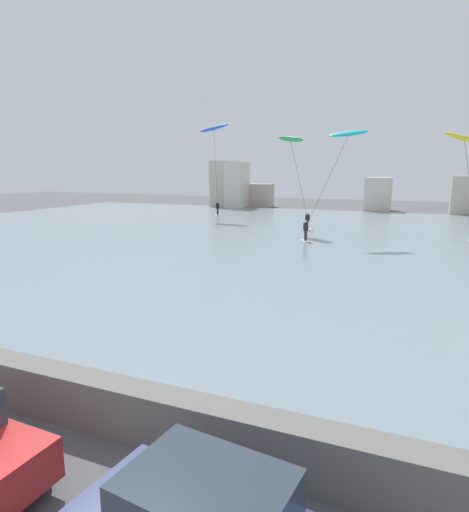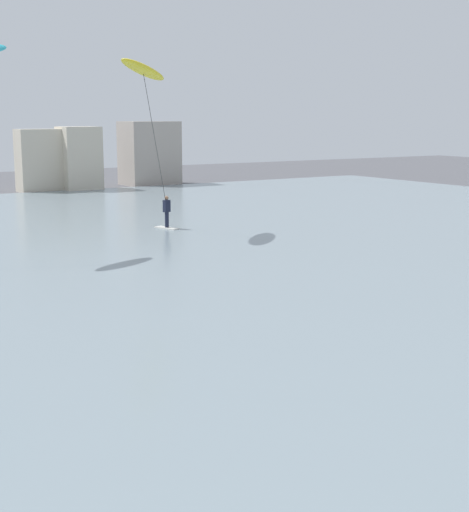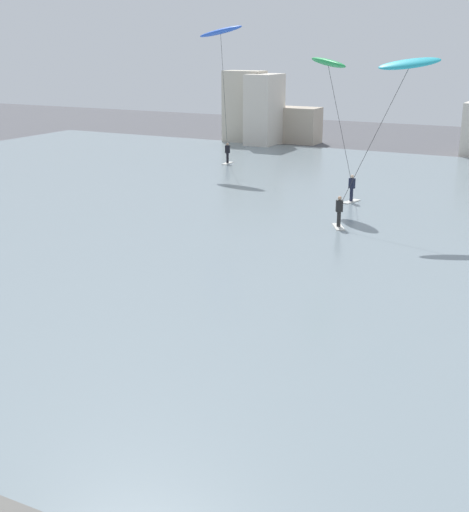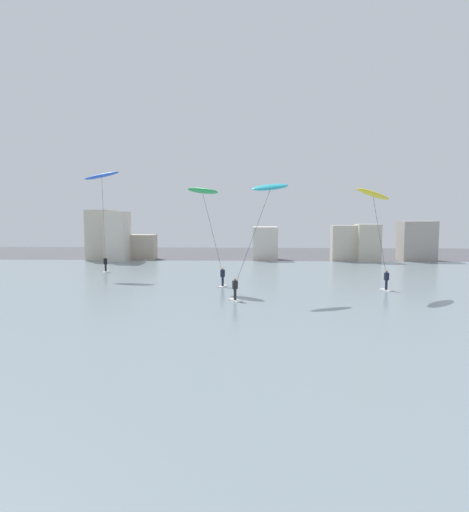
# 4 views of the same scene
# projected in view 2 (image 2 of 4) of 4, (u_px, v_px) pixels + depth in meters

# --- Properties ---
(kitesurfer_yellow) EXTENTS (3.69, 3.19, 8.29)m
(kitesurfer_yellow) POSITION_uv_depth(u_px,v_px,m) (145.00, 81.00, 35.19)
(kitesurfer_yellow) COLOR silver
(kitesurfer_yellow) RESTS_ON water_bay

